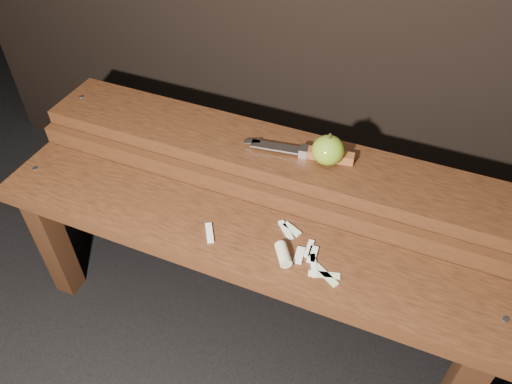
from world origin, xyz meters
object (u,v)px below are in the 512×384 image
at_px(apple, 328,150).
at_px(knife, 316,153).
at_px(bench_front_tier, 235,256).
at_px(bench_rear_tier, 272,175).

distance_m(apple, knife, 0.04).
relative_size(bench_front_tier, bench_rear_tier, 1.00).
relative_size(bench_front_tier, knife, 4.53).
bearing_deg(apple, bench_front_tier, -119.68).
xyz_separation_m(bench_rear_tier, apple, (0.13, 0.00, 0.12)).
bearing_deg(knife, apple, -11.31).
bearing_deg(bench_rear_tier, knife, 5.52).
xyz_separation_m(bench_front_tier, bench_rear_tier, (0.00, 0.23, 0.06)).
distance_m(bench_front_tier, knife, 0.30).
xyz_separation_m(bench_front_tier, knife, (0.10, 0.24, 0.16)).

